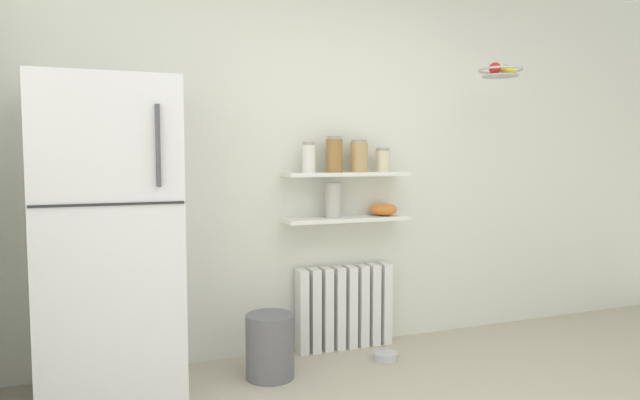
{
  "coord_description": "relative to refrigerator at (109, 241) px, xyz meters",
  "views": [
    {
      "loc": [
        -1.53,
        -1.58,
        1.32
      ],
      "look_at": [
        -0.29,
        1.6,
        1.05
      ],
      "focal_mm": 31.97,
      "sensor_mm": 36.0,
      "label": 1
    }
  ],
  "objects": [
    {
      "name": "wall_shelf_lower",
      "position": [
        1.5,
        0.24,
        0.03
      ],
      "size": [
        0.86,
        0.22,
        0.02
      ],
      "primitive_type": "cube",
      "color": "white"
    },
    {
      "name": "shelf_bowl",
      "position": [
        1.78,
        0.24,
        0.09
      ],
      "size": [
        0.19,
        0.19,
        0.09
      ],
      "primitive_type": "ellipsoid",
      "color": "orange",
      "rests_on": "wall_shelf_lower"
    },
    {
      "name": "refrigerator",
      "position": [
        0.0,
        0.0,
        0.0
      ],
      "size": [
        0.71,
        0.73,
        1.72
      ],
      "color": "silver",
      "rests_on": "ground_plane"
    },
    {
      "name": "hanging_fruit_basket",
      "position": [
        2.49,
        -0.07,
        1.03
      ],
      "size": [
        0.29,
        0.29,
        0.1
      ],
      "color": "#B2B2B7"
    },
    {
      "name": "storage_jar_2",
      "position": [
        1.59,
        0.24,
        0.45
      ],
      "size": [
        0.12,
        0.12,
        0.22
      ],
      "color": "tan",
      "rests_on": "wall_shelf_upper"
    },
    {
      "name": "vase",
      "position": [
        1.4,
        0.24,
        0.16
      ],
      "size": [
        0.11,
        0.11,
        0.23
      ],
      "primitive_type": "cylinder",
      "color": "#B2ADA8",
      "rests_on": "wall_shelf_lower"
    },
    {
      "name": "pet_food_bowl",
      "position": [
        1.65,
        -0.05,
        -0.83
      ],
      "size": [
        0.16,
        0.16,
        0.05
      ],
      "primitive_type": "cylinder",
      "color": "#B7B7BC",
      "rests_on": "ground_plane"
    },
    {
      "name": "back_wall",
      "position": [
        1.49,
        0.4,
        0.44
      ],
      "size": [
        7.04,
        0.1,
        2.6
      ],
      "primitive_type": "cube",
      "color": "silver",
      "rests_on": "ground_plane"
    },
    {
      "name": "storage_jar_3",
      "position": [
        1.77,
        0.24,
        0.43
      ],
      "size": [
        0.1,
        0.1,
        0.16
      ],
      "color": "beige",
      "rests_on": "wall_shelf_upper"
    },
    {
      "name": "wall_shelf_upper",
      "position": [
        1.5,
        0.24,
        0.33
      ],
      "size": [
        0.86,
        0.22,
        0.02
      ],
      "primitive_type": "cube",
      "color": "white"
    },
    {
      "name": "storage_jar_1",
      "position": [
        1.41,
        0.24,
        0.47
      ],
      "size": [
        0.11,
        0.11,
        0.24
      ],
      "color": "olive",
      "rests_on": "wall_shelf_upper"
    },
    {
      "name": "radiator",
      "position": [
        1.5,
        0.27,
        -0.58
      ],
      "size": [
        0.68,
        0.12,
        0.56
      ],
      "color": "white",
      "rests_on": "ground_plane"
    },
    {
      "name": "storage_jar_0",
      "position": [
        1.23,
        0.24,
        0.45
      ],
      "size": [
        0.09,
        0.09,
        0.2
      ],
      "color": "silver",
      "rests_on": "wall_shelf_upper"
    },
    {
      "name": "trash_bin",
      "position": [
        0.87,
        -0.06,
        -0.67
      ],
      "size": [
        0.29,
        0.29,
        0.38
      ],
      "primitive_type": "cylinder",
      "color": "slate",
      "rests_on": "ground_plane"
    }
  ]
}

